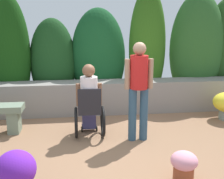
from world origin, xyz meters
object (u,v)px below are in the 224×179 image
flower_pot_terracotta_by_wall (16,174)px  flower_pot_red_accent (184,165)px  person_in_wheelchair (89,103)px  person_standing_companion (139,85)px

flower_pot_terracotta_by_wall → flower_pot_red_accent: (2.03, 0.15, -0.11)m
person_in_wheelchair → flower_pot_red_accent: (1.13, -1.65, -0.39)m
flower_pot_red_accent → flower_pot_terracotta_by_wall: bearing=-175.7°
flower_pot_terracotta_by_wall → flower_pot_red_accent: 2.04m
person_standing_companion → flower_pot_red_accent: size_ratio=4.19×
flower_pot_red_accent → person_standing_companion: bearing=102.1°
person_standing_companion → flower_pot_red_accent: 1.60m
person_in_wheelchair → person_standing_companion: 0.95m
flower_pot_terracotta_by_wall → person_standing_companion: bearing=41.5°
person_in_wheelchair → person_standing_companion: size_ratio=0.78×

